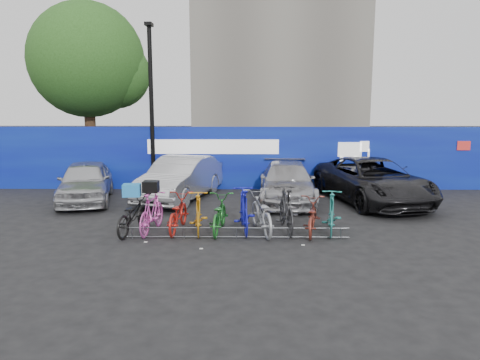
{
  "coord_description": "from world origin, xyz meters",
  "views": [
    {
      "loc": [
        0.21,
        -11.82,
        3.42
      ],
      "look_at": [
        0.07,
        2.0,
        1.04
      ],
      "focal_mm": 35.0,
      "sensor_mm": 36.0,
      "label": 1
    }
  ],
  "objects_px": {
    "bike_rack": "(236,232)",
    "bike_0": "(133,215)",
    "car_0": "(86,182)",
    "bike_6": "(261,213)",
    "tree": "(92,63)",
    "bike_4": "(219,214)",
    "lamppost": "(151,104)",
    "bike_3": "(198,213)",
    "bike_5": "(244,210)",
    "bike_7": "(286,209)",
    "bike_8": "(312,216)",
    "bike_9": "(332,212)",
    "bike_2": "(178,213)",
    "car_3": "(373,181)",
    "car_2": "(287,182)",
    "car_1": "(180,178)",
    "bike_1": "(152,212)"
  },
  "relations": [
    {
      "from": "bike_4",
      "to": "bike_6",
      "type": "distance_m",
      "value": 1.09
    },
    {
      "from": "lamppost",
      "to": "car_0",
      "type": "bearing_deg",
      "value": -138.32
    },
    {
      "from": "car_2",
      "to": "bike_rack",
      "type": "bearing_deg",
      "value": -108.0
    },
    {
      "from": "car_3",
      "to": "bike_7",
      "type": "bearing_deg",
      "value": -144.68
    },
    {
      "from": "car_0",
      "to": "bike_3",
      "type": "height_order",
      "value": "car_0"
    },
    {
      "from": "lamppost",
      "to": "bike_5",
      "type": "distance_m",
      "value": 6.87
    },
    {
      "from": "bike_0",
      "to": "bike_3",
      "type": "bearing_deg",
      "value": -166.9
    },
    {
      "from": "bike_0",
      "to": "bike_8",
      "type": "distance_m",
      "value": 4.62
    },
    {
      "from": "bike_0",
      "to": "bike_5",
      "type": "distance_m",
      "value": 2.88
    },
    {
      "from": "bike_5",
      "to": "tree",
      "type": "bearing_deg",
      "value": -59.95
    },
    {
      "from": "car_1",
      "to": "bike_7",
      "type": "xyz_separation_m",
      "value": [
        3.31,
        -3.93,
        -0.14
      ]
    },
    {
      "from": "car_2",
      "to": "bike_3",
      "type": "xyz_separation_m",
      "value": [
        -2.64,
        -3.85,
        -0.12
      ]
    },
    {
      "from": "tree",
      "to": "bike_2",
      "type": "distance_m",
      "value": 12.14
    },
    {
      "from": "bike_4",
      "to": "bike_8",
      "type": "bearing_deg",
      "value": -177.25
    },
    {
      "from": "tree",
      "to": "bike_8",
      "type": "height_order",
      "value": "tree"
    },
    {
      "from": "tree",
      "to": "bike_2",
      "type": "bearing_deg",
      "value": -62.32
    },
    {
      "from": "bike_3",
      "to": "car_2",
      "type": "bearing_deg",
      "value": -129.46
    },
    {
      "from": "bike_5",
      "to": "bike_9",
      "type": "height_order",
      "value": "bike_5"
    },
    {
      "from": "car_0",
      "to": "bike_6",
      "type": "relative_size",
      "value": 2.02
    },
    {
      "from": "bike_8",
      "to": "car_2",
      "type": "bearing_deg",
      "value": -74.91
    },
    {
      "from": "tree",
      "to": "bike_4",
      "type": "relative_size",
      "value": 4.25
    },
    {
      "from": "bike_8",
      "to": "bike_9",
      "type": "height_order",
      "value": "bike_9"
    },
    {
      "from": "bike_4",
      "to": "bike_9",
      "type": "bearing_deg",
      "value": -174.5
    },
    {
      "from": "bike_5",
      "to": "bike_1",
      "type": "bearing_deg",
      "value": -2.01
    },
    {
      "from": "car_3",
      "to": "bike_3",
      "type": "distance_m",
      "value": 6.62
    },
    {
      "from": "car_3",
      "to": "car_1",
      "type": "bearing_deg",
      "value": 164.07
    },
    {
      "from": "lamppost",
      "to": "car_2",
      "type": "height_order",
      "value": "lamppost"
    },
    {
      "from": "bike_4",
      "to": "bike_rack",
      "type": "bearing_deg",
      "value": 133.51
    },
    {
      "from": "bike_3",
      "to": "bike_5",
      "type": "distance_m",
      "value": 1.19
    },
    {
      "from": "bike_rack",
      "to": "bike_3",
      "type": "relative_size",
      "value": 3.19
    },
    {
      "from": "tree",
      "to": "bike_8",
      "type": "distance_m",
      "value": 14.17
    },
    {
      "from": "car_1",
      "to": "bike_9",
      "type": "height_order",
      "value": "car_1"
    },
    {
      "from": "bike_7",
      "to": "bike_0",
      "type": "bearing_deg",
      "value": -1.58
    },
    {
      "from": "bike_rack",
      "to": "bike_7",
      "type": "distance_m",
      "value": 1.54
    },
    {
      "from": "lamppost",
      "to": "bike_3",
      "type": "distance_m",
      "value": 6.47
    },
    {
      "from": "bike_rack",
      "to": "bike_7",
      "type": "height_order",
      "value": "bike_7"
    },
    {
      "from": "car_0",
      "to": "bike_2",
      "type": "distance_m",
      "value": 5.07
    },
    {
      "from": "car_0",
      "to": "car_2",
      "type": "bearing_deg",
      "value": -10.97
    },
    {
      "from": "bike_2",
      "to": "bike_3",
      "type": "xyz_separation_m",
      "value": [
        0.56,
        -0.13,
        0.04
      ]
    },
    {
      "from": "tree",
      "to": "car_0",
      "type": "height_order",
      "value": "tree"
    },
    {
      "from": "bike_2",
      "to": "bike_5",
      "type": "relative_size",
      "value": 0.95
    },
    {
      "from": "car_3",
      "to": "bike_6",
      "type": "relative_size",
      "value": 2.63
    },
    {
      "from": "bike_rack",
      "to": "bike_0",
      "type": "relative_size",
      "value": 3.02
    },
    {
      "from": "bike_3",
      "to": "car_3",
      "type": "bearing_deg",
      "value": -151.18
    },
    {
      "from": "bike_rack",
      "to": "bike_3",
      "type": "xyz_separation_m",
      "value": [
        -1.0,
        0.57,
        0.36
      ]
    },
    {
      "from": "car_1",
      "to": "bike_6",
      "type": "height_order",
      "value": "car_1"
    },
    {
      "from": "tree",
      "to": "bike_6",
      "type": "relative_size",
      "value": 3.87
    },
    {
      "from": "bike_rack",
      "to": "bike_0",
      "type": "height_order",
      "value": "bike_0"
    },
    {
      "from": "bike_rack",
      "to": "car_2",
      "type": "distance_m",
      "value": 4.75
    },
    {
      "from": "tree",
      "to": "bike_0",
      "type": "xyz_separation_m",
      "value": [
        4.09,
        -10.16,
        -4.58
      ]
    }
  ]
}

